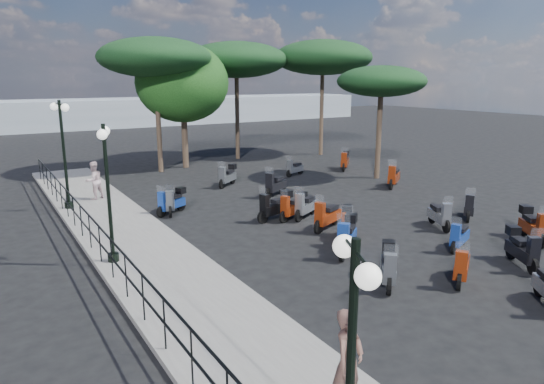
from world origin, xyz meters
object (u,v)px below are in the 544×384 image
scooter_18 (459,237)px  pine_1 (323,58)px  scooter_2 (275,207)px  scooter_14 (305,206)px  lamp_post_1 (108,185)px  scooter_13 (522,249)px  pine_0 (236,60)px  scooter_8 (327,216)px  scooter_12 (462,266)px  pedestrian_far (94,181)px  scooter_19 (440,216)px  woman (348,363)px  pine_3 (381,82)px  scooter_3 (172,202)px  scooter_7 (347,226)px  pine_2 (155,58)px  scooter_10 (227,176)px  scooter_23 (533,226)px  scooter_24 (469,207)px  scooter_15 (275,185)px  broadleaf_tree (183,83)px  lamp_post_0 (350,379)px  scooter_4 (170,203)px  scooter_9 (293,207)px  scooter_26 (345,161)px  scooter_1 (347,237)px  scooter_25 (394,177)px  scooter_6 (389,267)px  lamp_post_2 (64,148)px

scooter_18 → pine_1: size_ratio=0.18×
scooter_2 → scooter_14: scooter_2 is taller
lamp_post_1 → scooter_13: 12.02m
scooter_14 → pine_0: pine_0 is taller
scooter_8 → scooter_18: scooter_8 is taller
scooter_12 → scooter_13: 2.47m
pedestrian_far → scooter_19: size_ratio=1.07×
pedestrian_far → scooter_8: 10.53m
woman → pine_3: size_ratio=0.30×
scooter_3 → scooter_2: bearing=-161.1°
scooter_7 → pine_2: (-1.19, 15.20, 5.89)m
scooter_10 → pine_1: 13.29m
woman → scooter_23: (10.98, 3.47, -0.50)m
scooter_3 → scooter_24: scooter_24 is taller
scooter_10 → scooter_15: bearing=159.5°
scooter_23 → scooter_13: bearing=59.2°
scooter_2 → broadleaf_tree: 13.29m
scooter_8 → woman: bearing=120.8°
lamp_post_0 → scooter_14: size_ratio=2.31×
lamp_post_0 → broadleaf_tree: 25.58m
pedestrian_far → pine_3: 15.10m
lamp_post_0 → broadleaf_tree: size_ratio=0.50×
pine_0 → scooter_18: bearing=-96.8°
woman → scooter_18: 9.27m
lamp_post_0 → scooter_8: (7.37, 9.77, -1.75)m
lamp_post_1 → woman: 8.86m
scooter_4 → pine_2: pine_2 is taller
scooter_10 → scooter_12: bearing=142.3°
scooter_23 → woman: bearing=52.3°
scooter_7 → pine_2: size_ratio=0.19×
scooter_2 → scooter_9: size_ratio=1.11×
scooter_23 → pine_0: size_ratio=0.20×
broadleaf_tree → scooter_19: bearing=-78.8°
scooter_9 → scooter_19: 5.40m
lamp_post_1 → scooter_14: size_ratio=2.52×
scooter_24 → pine_3: 9.33m
scooter_7 → pine_2: 16.34m
woman → pine_2: size_ratio=0.23×
scooter_26 → pine_1: pine_1 is taller
pine_1 → scooter_2: bearing=-133.3°
scooter_1 → scooter_25: size_ratio=0.96×
woman → scooter_6: 5.58m
lamp_post_2 → scooter_2: (6.55, -5.47, -2.11)m
scooter_9 → scooter_13: bearing=-178.7°
scooter_13 → scooter_19: (0.96, 3.73, -0.05)m
scooter_9 → lamp_post_2: bearing=30.9°
scooter_14 → scooter_26: (7.94, 7.11, 0.06)m
scooter_9 → scooter_2: bearing=44.4°
scooter_3 → scooter_12: bearing=174.2°
lamp_post_0 → scooter_7: bearing=74.5°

